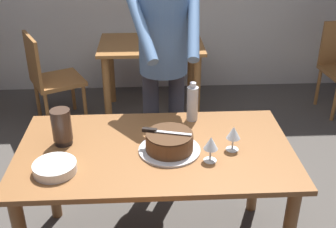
{
  "coord_description": "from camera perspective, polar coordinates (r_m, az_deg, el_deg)",
  "views": [
    {
      "loc": [
        -0.03,
        -1.97,
        1.99
      ],
      "look_at": [
        0.08,
        0.12,
        0.9
      ],
      "focal_mm": 44.72,
      "sensor_mm": 36.0,
      "label": 1
    }
  ],
  "objects": [
    {
      "name": "wine_glass_near",
      "position": [
        2.18,
        5.87,
        -4.08
      ],
      "size": [
        0.08,
        0.08,
        0.14
      ],
      "color": "silver",
      "rests_on": "main_dining_table"
    },
    {
      "name": "background_chair_2",
      "position": [
        4.11,
        -15.87,
        5.0
      ],
      "size": [
        0.59,
        0.59,
        0.9
      ],
      "color": "#9E6633",
      "rests_on": "ground_plane"
    },
    {
      "name": "plate_stack",
      "position": [
        2.2,
        -15.17,
        -7.07
      ],
      "size": [
        0.22,
        0.22,
        0.05
      ],
      "color": "white",
      "rests_on": "main_dining_table"
    },
    {
      "name": "hurricane_lamp",
      "position": [
        2.39,
        -14.29,
        -1.7
      ],
      "size": [
        0.11,
        0.11,
        0.21
      ],
      "color": "black",
      "rests_on": "main_dining_table"
    },
    {
      "name": "cake_on_platter",
      "position": [
        2.28,
        0.2,
        -3.94
      ],
      "size": [
        0.34,
        0.34,
        0.11
      ],
      "color": "silver",
      "rests_on": "main_dining_table"
    },
    {
      "name": "person_cutting_cake",
      "position": [
        2.76,
        -0.6,
        8.18
      ],
      "size": [
        0.46,
        0.57,
        1.72
      ],
      "color": "#2D2D38",
      "rests_on": "ground_plane"
    },
    {
      "name": "wine_glass_far",
      "position": [
        2.29,
        8.91,
        -2.63
      ],
      "size": [
        0.08,
        0.08,
        0.14
      ],
      "color": "silver",
      "rests_on": "main_dining_table"
    },
    {
      "name": "cake_knife",
      "position": [
        2.26,
        -1.58,
        -2.35
      ],
      "size": [
        0.27,
        0.09,
        0.02
      ],
      "color": "silver",
      "rests_on": "cake_on_platter"
    },
    {
      "name": "background_table",
      "position": [
        4.14,
        -2.3,
        7.51
      ],
      "size": [
        1.0,
        0.7,
        0.74
      ],
      "color": "#9E6633",
      "rests_on": "ground_plane"
    },
    {
      "name": "water_bottle",
      "position": [
        2.57,
        3.35,
        1.51
      ],
      "size": [
        0.07,
        0.07,
        0.25
      ],
      "color": "silver",
      "rests_on": "main_dining_table"
    },
    {
      "name": "main_dining_table",
      "position": [
        2.39,
        -1.75,
        -7.01
      ],
      "size": [
        1.53,
        0.85,
        0.75
      ],
      "color": "brown",
      "rests_on": "ground_plane"
    }
  ]
}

